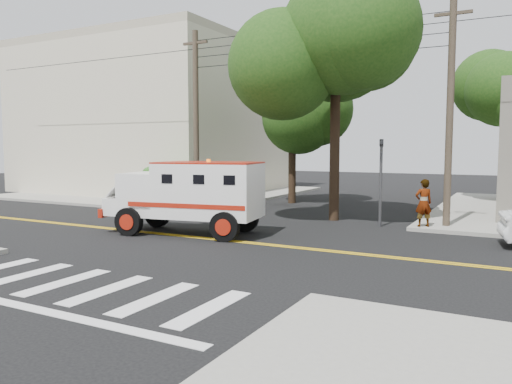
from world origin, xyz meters
The scene contains 12 objects.
ground centered at (0.00, 0.00, 0.00)m, with size 100.00×100.00×0.00m, color black.
sidewalk_nw centered at (-13.50, 13.50, 0.07)m, with size 17.00×17.00×0.15m, color gray.
building_left centered at (-15.50, 15.00, 5.15)m, with size 16.00×14.00×10.00m, color beige.
utility_pole_left centered at (-5.60, 6.00, 4.50)m, with size 0.28×0.28×9.00m, color #382D23.
utility_pole_right centered at (6.30, 6.20, 4.50)m, with size 0.28×0.28×9.00m, color #382D23.
tree_main centered at (1.94, 6.21, 7.20)m, with size 6.08×5.70×9.85m.
tree_left centered at (-2.68, 11.79, 5.73)m, with size 4.48×4.20×7.70m.
traffic_signal centered at (3.80, 5.60, 2.23)m, with size 0.15×0.18×3.60m.
accessibility_sign centered at (-6.20, 6.17, 1.37)m, with size 0.45×0.10×2.02m.
palm_planter centered at (-7.44, 6.62, 1.65)m, with size 3.52×2.63×2.36m.
armored_truck centered at (-2.11, 0.54, 1.55)m, with size 6.27×3.25×2.72m.
pedestrian_a centered at (5.53, 5.50, 1.09)m, with size 0.68×0.45×1.88m, color gray.
Camera 1 is at (8.87, -14.76, 3.26)m, focal length 35.00 mm.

